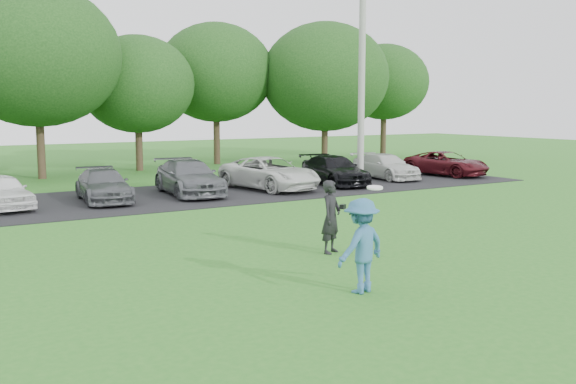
{
  "coord_description": "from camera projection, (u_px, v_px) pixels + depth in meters",
  "views": [
    {
      "loc": [
        -7.5,
        -8.81,
        3.21
      ],
      "look_at": [
        0.0,
        3.5,
        1.3
      ],
      "focal_mm": 40.0,
      "sensor_mm": 36.0,
      "label": 1
    }
  ],
  "objects": [
    {
      "name": "camera_bystander",
      "position": [
        331.0,
        217.0,
        14.12
      ],
      "size": [
        0.71,
        0.63,
        1.62
      ],
      "color": "black",
      "rests_on": "ground"
    },
    {
      "name": "ground",
      "position": [
        387.0,
        284.0,
        11.75
      ],
      "size": [
        100.0,
        100.0,
        0.0
      ],
      "primitive_type": "plane",
      "color": "#277020",
      "rests_on": "ground"
    },
    {
      "name": "frisbee_player",
      "position": [
        361.0,
        246.0,
        11.11
      ],
      "size": [
        1.18,
        0.83,
        1.9
      ],
      "color": "#32668F",
      "rests_on": "ground"
    },
    {
      "name": "tree_row",
      "position": [
        109.0,
        72.0,
        31.15
      ],
      "size": [
        42.39,
        9.85,
        8.64
      ],
      "color": "#38281C",
      "rests_on": "ground"
    },
    {
      "name": "parked_cars",
      "position": [
        184.0,
        179.0,
        23.29
      ],
      "size": [
        30.82,
        4.87,
        1.26
      ],
      "color": "black",
      "rests_on": "parking_lot"
    },
    {
      "name": "parking_lot",
      "position": [
        149.0,
        198.0,
        22.75
      ],
      "size": [
        32.0,
        6.5,
        0.03
      ],
      "primitive_type": "cube",
      "color": "black",
      "rests_on": "ground"
    },
    {
      "name": "utility_pole",
      "position": [
        362.0,
        55.0,
        26.64
      ],
      "size": [
        0.28,
        0.28,
        10.72
      ],
      "primitive_type": "cylinder",
      "color": "#9F9F9A",
      "rests_on": "ground"
    }
  ]
}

